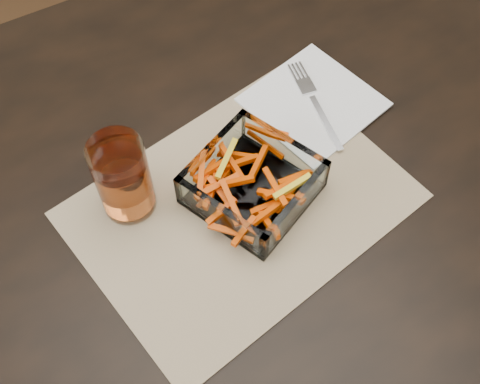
% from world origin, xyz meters
% --- Properties ---
extents(dining_table, '(1.60, 0.90, 0.75)m').
position_xyz_m(dining_table, '(0.00, 0.00, 0.66)').
color(dining_table, black).
rests_on(dining_table, ground).
extents(placemat, '(0.50, 0.40, 0.00)m').
position_xyz_m(placemat, '(-0.14, -0.08, 0.75)').
color(placemat, tan).
rests_on(placemat, dining_table).
extents(glass_bowl, '(0.20, 0.20, 0.06)m').
position_xyz_m(glass_bowl, '(-0.11, -0.07, 0.78)').
color(glass_bowl, white).
rests_on(glass_bowl, placemat).
extents(tumbler, '(0.07, 0.07, 0.13)m').
position_xyz_m(tumbler, '(-0.27, 0.00, 0.81)').
color(tumbler, white).
rests_on(tumbler, placemat).
extents(napkin, '(0.22, 0.22, 0.00)m').
position_xyz_m(napkin, '(0.06, 0.03, 0.76)').
color(napkin, white).
rests_on(napkin, placemat).
extents(fork, '(0.05, 0.19, 0.00)m').
position_xyz_m(fork, '(0.06, 0.03, 0.76)').
color(fork, silver).
rests_on(fork, napkin).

